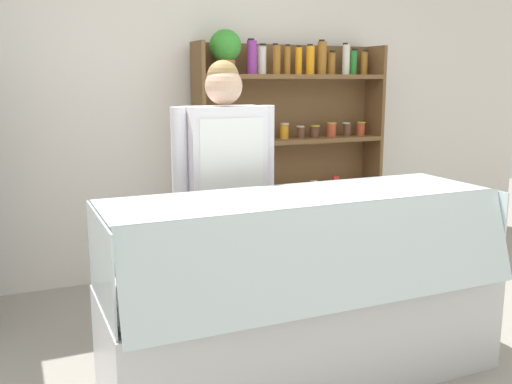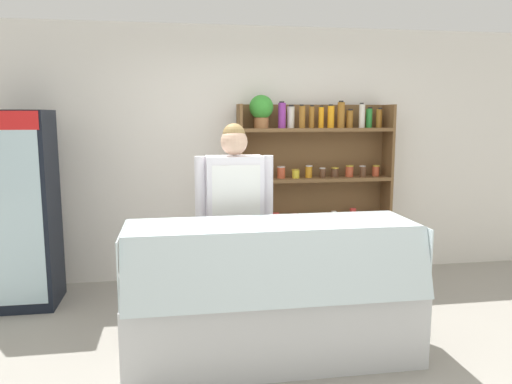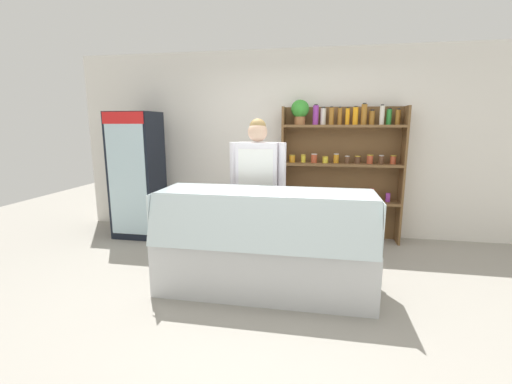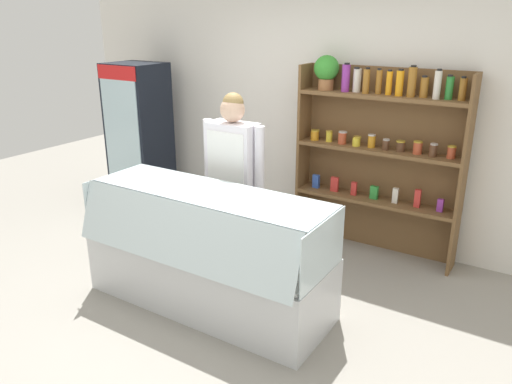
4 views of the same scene
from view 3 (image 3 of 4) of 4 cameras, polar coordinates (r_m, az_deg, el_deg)
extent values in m
plane|color=gray|center=(3.59, 4.31, -15.96)|extent=(12.00, 12.00, 0.00)
cube|color=white|center=(5.18, 6.90, 7.90)|extent=(6.80, 0.10, 2.70)
cube|color=black|center=(5.31, -19.14, 2.67)|extent=(0.65, 0.56, 1.82)
cube|color=silver|center=(5.07, -20.71, 2.18)|extent=(0.57, 0.01, 1.62)
cube|color=red|center=(5.02, -21.38, 11.45)|extent=(0.61, 0.01, 0.16)
cylinder|color=purple|center=(5.34, -21.74, -3.81)|extent=(0.06, 0.06, 0.16)
cylinder|color=silver|center=(5.27, -20.53, -3.90)|extent=(0.06, 0.06, 0.16)
cylinder|color=#2D8C38|center=(5.21, -19.28, -4.12)|extent=(0.06, 0.06, 0.14)
cylinder|color=red|center=(5.14, -18.01, -4.09)|extent=(0.05, 0.05, 0.17)
cylinder|color=red|center=(5.23, -21.91, 1.13)|extent=(0.07, 0.07, 0.15)
cylinder|color=#3356B2|center=(5.14, -20.25, 1.10)|extent=(0.05, 0.05, 0.15)
cylinder|color=#2D8C38|center=(5.06, -18.54, 1.06)|extent=(0.06, 0.06, 0.16)
cylinder|color=red|center=(5.19, -22.49, 6.26)|extent=(0.06, 0.06, 0.15)
cylinder|color=purple|center=(5.12, -21.24, 6.27)|extent=(0.06, 0.06, 0.14)
cylinder|color=silver|center=(5.05, -19.96, 6.30)|extent=(0.06, 0.06, 0.14)
cylinder|color=#9E6623|center=(4.99, -18.66, 6.52)|extent=(0.06, 0.06, 0.18)
cube|color=brown|center=(5.09, 13.83, 2.98)|extent=(1.66, 0.02, 1.88)
cube|color=brown|center=(4.97, 4.49, 3.08)|extent=(0.03, 0.28, 1.88)
cube|color=brown|center=(5.07, 23.15, 2.37)|extent=(0.03, 0.28, 1.88)
cube|color=brown|center=(5.02, 13.72, -1.49)|extent=(1.60, 0.28, 0.04)
cube|color=brown|center=(4.94, 14.00, 4.49)|extent=(1.60, 0.28, 0.04)
cube|color=brown|center=(4.91, 14.29, 10.61)|extent=(1.60, 0.28, 0.04)
cylinder|color=#996038|center=(4.91, 7.31, 11.70)|extent=(0.15, 0.15, 0.11)
sphere|color=#34902D|center=(4.91, 7.36, 13.58)|extent=(0.25, 0.25, 0.25)
cylinder|color=purple|center=(4.88, 9.91, 12.51)|extent=(0.08, 0.08, 0.26)
cylinder|color=black|center=(4.91, 9.97, 14.11)|extent=(0.05, 0.05, 0.02)
cylinder|color=silver|center=(4.93, 11.13, 12.25)|extent=(0.08, 0.08, 0.22)
cylinder|color=black|center=(4.90, 11.18, 13.66)|extent=(0.05, 0.05, 0.02)
cylinder|color=#9E6623|center=(4.88, 12.46, 12.23)|extent=(0.06, 0.06, 0.23)
cylinder|color=black|center=(4.91, 12.52, 13.65)|extent=(0.04, 0.04, 0.02)
cylinder|color=#9E6623|center=(4.92, 13.78, 12.14)|extent=(0.06, 0.06, 0.22)
cylinder|color=black|center=(4.91, 13.86, 13.54)|extent=(0.04, 0.04, 0.02)
cylinder|color=orange|center=(4.92, 15.00, 12.05)|extent=(0.06, 0.06, 0.22)
cylinder|color=black|center=(4.92, 15.07, 13.41)|extent=(0.04, 0.04, 0.02)
cylinder|color=orange|center=(4.91, 16.24, 12.06)|extent=(0.07, 0.07, 0.23)
cylinder|color=black|center=(4.93, 16.31, 13.49)|extent=(0.05, 0.05, 0.02)
cylinder|color=#9E6623|center=(4.93, 17.56, 12.21)|extent=(0.08, 0.08, 0.27)
cylinder|color=black|center=(4.94, 17.65, 13.85)|extent=(0.05, 0.05, 0.02)
cylinder|color=#9E6623|center=(4.97, 18.74, 11.63)|extent=(0.07, 0.07, 0.18)
cylinder|color=black|center=(4.95, 18.85, 12.78)|extent=(0.05, 0.05, 0.02)
cylinder|color=silver|center=(4.95, 20.26, 11.92)|extent=(0.06, 0.06, 0.25)
cylinder|color=black|center=(4.97, 20.33, 13.44)|extent=(0.04, 0.04, 0.02)
cylinder|color=#2D8C38|center=(5.01, 21.28, 11.58)|extent=(0.07, 0.07, 0.20)
cylinder|color=black|center=(4.99, 21.42, 12.84)|extent=(0.04, 0.04, 0.02)
cylinder|color=#9E6623|center=(5.03, 22.57, 11.44)|extent=(0.06, 0.06, 0.20)
cylinder|color=black|center=(5.01, 22.71, 12.65)|extent=(0.04, 0.04, 0.02)
cylinder|color=orange|center=(4.92, 6.05, 5.50)|extent=(0.09, 0.09, 0.09)
cylinder|color=gold|center=(4.93, 6.08, 6.12)|extent=(0.09, 0.09, 0.01)
cylinder|color=yellow|center=(4.93, 7.89, 5.51)|extent=(0.07, 0.07, 0.10)
cylinder|color=gold|center=(4.92, 7.91, 6.17)|extent=(0.07, 0.07, 0.01)
cylinder|color=#BF4C2D|center=(4.91, 9.66, 5.51)|extent=(0.08, 0.08, 0.11)
cylinder|color=silver|center=(4.91, 9.68, 6.25)|extent=(0.09, 0.09, 0.01)
cylinder|color=yellow|center=(4.91, 11.48, 5.24)|extent=(0.08, 0.08, 0.08)
cylinder|color=gold|center=(4.92, 11.49, 5.80)|extent=(0.08, 0.08, 0.01)
cylinder|color=orange|center=(4.93, 13.22, 5.43)|extent=(0.07, 0.07, 0.12)
cylinder|color=silver|center=(4.92, 13.25, 6.18)|extent=(0.07, 0.07, 0.01)
cylinder|color=brown|center=(4.93, 14.95, 5.18)|extent=(0.07, 0.07, 0.09)
cylinder|color=silver|center=(4.93, 14.97, 5.79)|extent=(0.07, 0.07, 0.01)
cylinder|color=brown|center=(4.96, 16.55, 5.14)|extent=(0.08, 0.08, 0.09)
cylinder|color=gold|center=(4.94, 16.60, 5.73)|extent=(0.08, 0.08, 0.01)
cylinder|color=#BF4C2D|center=(4.97, 18.45, 5.15)|extent=(0.08, 0.08, 0.11)
cylinder|color=gold|center=(4.96, 18.50, 5.85)|extent=(0.08, 0.08, 0.01)
cylinder|color=brown|center=(4.97, 20.16, 5.02)|extent=(0.07, 0.07, 0.11)
cylinder|color=silver|center=(4.99, 20.17, 5.72)|extent=(0.07, 0.07, 0.01)
cylinder|color=#BF4C2D|center=(5.03, 21.88, 4.96)|extent=(0.08, 0.08, 0.11)
cylinder|color=gold|center=(5.02, 21.95, 5.63)|extent=(0.08, 0.08, 0.01)
cube|color=#3356B2|center=(5.01, 6.30, -0.22)|extent=(0.07, 0.04, 0.14)
cube|color=red|center=(5.00, 8.79, -0.25)|extent=(0.08, 0.05, 0.16)
cube|color=red|center=(5.00, 11.28, -0.43)|extent=(0.06, 0.04, 0.14)
cube|color=#2D8C38|center=(5.01, 13.77, -0.54)|extent=(0.08, 0.04, 0.14)
cube|color=silver|center=(5.02, 16.24, -0.52)|extent=(0.06, 0.04, 0.15)
cube|color=red|center=(5.05, 18.70, -0.46)|extent=(0.06, 0.04, 0.18)
cube|color=purple|center=(5.09, 21.11, -0.85)|extent=(0.06, 0.04, 0.12)
cube|color=silver|center=(3.49, 1.44, -11.78)|extent=(2.11, 0.74, 0.55)
cube|color=white|center=(3.39, 1.46, -7.19)|extent=(2.05, 0.68, 0.03)
cube|color=silver|center=(3.00, 0.43, -5.55)|extent=(2.07, 0.16, 0.47)
cube|color=silver|center=(3.33, 1.63, 0.13)|extent=(2.07, 0.58, 0.01)
cube|color=silver|center=(3.63, -15.01, -2.94)|extent=(0.01, 0.70, 0.45)
cube|color=silver|center=(3.34, 19.51, -4.45)|extent=(0.01, 0.70, 0.45)
cube|color=tan|center=(3.66, -10.75, -5.28)|extent=(0.16, 0.13, 0.06)
cube|color=white|center=(3.46, -12.08, -6.34)|extent=(0.05, 0.03, 0.02)
cube|color=tan|center=(3.54, -4.71, -5.71)|extent=(0.16, 0.13, 0.05)
cube|color=white|center=(3.33, -5.71, -6.82)|extent=(0.05, 0.03, 0.02)
cube|color=tan|center=(3.46, 1.70, -6.06)|extent=(0.16, 0.14, 0.05)
cube|color=white|center=(3.25, 1.09, -7.25)|extent=(0.05, 0.03, 0.02)
cube|color=tan|center=(3.43, 8.32, -6.40)|extent=(0.16, 0.11, 0.05)
cube|color=white|center=(3.21, 8.16, -7.58)|extent=(0.05, 0.03, 0.02)
cube|color=beige|center=(3.44, 14.99, -6.55)|extent=(0.16, 0.11, 0.06)
cube|color=white|center=(3.23, 15.29, -7.80)|extent=(0.05, 0.03, 0.02)
cylinder|color=tan|center=(3.50, -13.17, -5.38)|extent=(0.15, 0.16, 0.15)
cylinder|color=tan|center=(3.42, -9.76, -5.79)|extent=(0.18, 0.14, 0.13)
cylinder|color=white|center=(3.23, 10.54, -6.06)|extent=(0.07, 0.07, 0.21)
cylinder|color=white|center=(3.23, 12.33, -5.88)|extent=(0.07, 0.07, 0.24)
cylinder|color=#2D2D38|center=(4.12, -1.16, -6.41)|extent=(0.13, 0.13, 0.79)
cylinder|color=#2D2D38|center=(4.08, 1.68, -6.56)|extent=(0.13, 0.13, 0.79)
cube|color=white|center=(3.94, 0.26, 3.53)|extent=(0.47, 0.24, 0.65)
cube|color=white|center=(3.88, -0.07, -1.80)|extent=(0.39, 0.01, 1.22)
cylinder|color=white|center=(4.00, -3.74, 4.09)|extent=(0.09, 0.09, 0.59)
cylinder|color=white|center=(3.90, 4.37, 3.90)|extent=(0.09, 0.09, 0.59)
sphere|color=#D8AD8E|center=(3.91, 0.27, 9.98)|extent=(0.22, 0.22, 0.22)
sphere|color=#997A47|center=(3.92, 0.29, 10.80)|extent=(0.19, 0.19, 0.19)
camera|label=1|loc=(1.99, -60.99, 4.12)|focal=40.00mm
camera|label=2|loc=(1.21, -91.97, 6.39)|focal=35.00mm
camera|label=4|loc=(1.99, 97.26, 19.71)|focal=35.00mm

